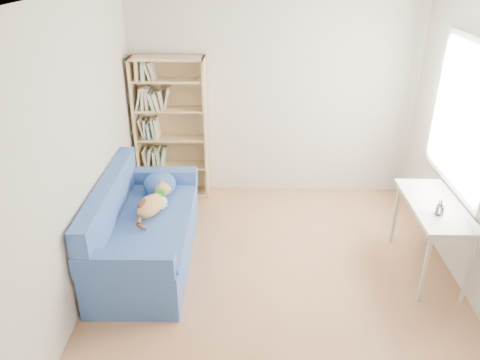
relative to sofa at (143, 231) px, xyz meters
name	(u,v)px	position (x,y,z in m)	size (l,w,h in m)	color
ground	(276,283)	(1.34, -0.36, -0.34)	(4.00, 4.00, 0.00)	#9B6A46
room_shell	(295,121)	(1.44, -0.33, 1.30)	(3.54, 4.04, 2.62)	silver
sofa	(143,231)	(0.00, 0.00, 0.00)	(0.89, 1.82, 0.89)	#26478A
bookshelf	(172,134)	(0.09, 1.48, 0.48)	(0.89, 0.28, 1.78)	tan
desk	(434,212)	(2.83, -0.10, 0.32)	(0.49, 1.07, 0.75)	silver
pen_cup	(440,209)	(2.78, -0.30, 0.47)	(0.08, 0.08, 0.15)	white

